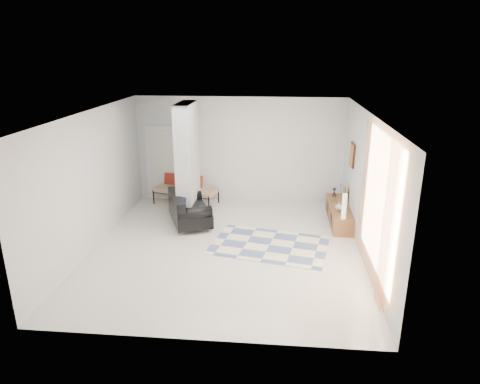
{
  "coord_description": "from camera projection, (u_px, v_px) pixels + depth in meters",
  "views": [
    {
      "loc": [
        1.04,
        -8.04,
        3.95
      ],
      "look_at": [
        0.24,
        0.6,
        1.04
      ],
      "focal_mm": 32.0,
      "sensor_mm": 36.0,
      "label": 1
    }
  ],
  "objects": [
    {
      "name": "bronze_figurine",
      "position": [
        334.0,
        192.0,
        10.81
      ],
      "size": [
        0.12,
        0.12,
        0.23
      ],
      "primitive_type": null,
      "rotation": [
        0.0,
        0.0,
        -0.04
      ],
      "color": "black",
      "rests_on": "media_console"
    },
    {
      "name": "daybed",
      "position": [
        185.0,
        188.0,
        11.42
      ],
      "size": [
        1.75,
        1.07,
        0.77
      ],
      "rotation": [
        0.0,
        0.0,
        -0.25
      ],
      "color": "black",
      "rests_on": "floor"
    },
    {
      "name": "wall_left",
      "position": [
        92.0,
        180.0,
        8.73
      ],
      "size": [
        0.0,
        6.0,
        6.0
      ],
      "primitive_type": "plane",
      "rotation": [
        1.57,
        0.0,
        1.57
      ],
      "color": "silver",
      "rests_on": "ground"
    },
    {
      "name": "curtain",
      "position": [
        375.0,
        206.0,
        7.16
      ],
      "size": [
        0.0,
        2.55,
        2.55
      ],
      "primitive_type": "plane",
      "rotation": [
        1.57,
        0.0,
        1.57
      ],
      "color": "#FF8D43",
      "rests_on": "wall_right"
    },
    {
      "name": "cylinder_lamp",
      "position": [
        344.0,
        206.0,
        9.34
      ],
      "size": [
        0.1,
        0.1,
        0.57
      ],
      "primitive_type": "cylinder",
      "color": "white",
      "rests_on": "media_console"
    },
    {
      "name": "area_rug",
      "position": [
        269.0,
        245.0,
        9.05
      ],
      "size": [
        2.66,
        2.04,
        0.01
      ],
      "primitive_type": "cube",
      "rotation": [
        0.0,
        0.0,
        -0.2
      ],
      "color": "beige",
      "rests_on": "floor"
    },
    {
      "name": "wall_back",
      "position": [
        239.0,
        150.0,
        11.33
      ],
      "size": [
        6.0,
        0.0,
        6.0
      ],
      "primitive_type": "plane",
      "rotation": [
        1.57,
        0.0,
        0.0
      ],
      "color": "silver",
      "rests_on": "ground"
    },
    {
      "name": "wall_front",
      "position": [
        197.0,
        252.0,
        5.66
      ],
      "size": [
        6.0,
        0.0,
        6.0
      ],
      "primitive_type": "plane",
      "rotation": [
        -1.57,
        0.0,
        0.0
      ],
      "color": "silver",
      "rests_on": "ground"
    },
    {
      "name": "wall_right",
      "position": [
        367.0,
        188.0,
        8.25
      ],
      "size": [
        0.0,
        6.0,
        6.0
      ],
      "primitive_type": "plane",
      "rotation": [
        1.57,
        0.0,
        -1.57
      ],
      "color": "silver",
      "rests_on": "ground"
    },
    {
      "name": "floor",
      "position": [
        226.0,
        248.0,
        8.94
      ],
      "size": [
        6.0,
        6.0,
        0.0
      ],
      "primitive_type": "plane",
      "color": "silver",
      "rests_on": "ground"
    },
    {
      "name": "vase",
      "position": [
        339.0,
        206.0,
        9.88
      ],
      "size": [
        0.2,
        0.2,
        0.19
      ],
      "primitive_type": "imported",
      "rotation": [
        0.0,
        0.0,
        0.12
      ],
      "color": "silver",
      "rests_on": "media_console"
    },
    {
      "name": "partition_column",
      "position": [
        188.0,
        163.0,
        10.1
      ],
      "size": [
        0.35,
        1.2,
        2.8
      ],
      "primitive_type": "cube",
      "color": "#AAB0B1",
      "rests_on": "floor"
    },
    {
      "name": "loveseat",
      "position": [
        188.0,
        210.0,
        10.02
      ],
      "size": [
        1.27,
        1.58,
        0.76
      ],
      "rotation": [
        0.0,
        0.0,
        0.39
      ],
      "color": "silver",
      "rests_on": "floor"
    },
    {
      "name": "hallway_door",
      "position": [
        162.0,
        163.0,
        11.59
      ],
      "size": [
        0.85,
        0.06,
        2.04
      ],
      "primitive_type": "cube",
      "color": "white",
      "rests_on": "floor"
    },
    {
      "name": "ceiling",
      "position": [
        225.0,
        113.0,
        8.05
      ],
      "size": [
        6.0,
        6.0,
        0.0
      ],
      "primitive_type": "plane",
      "rotation": [
        3.14,
        0.0,
        0.0
      ],
      "color": "white",
      "rests_on": "wall_back"
    },
    {
      "name": "wall_art",
      "position": [
        352.0,
        155.0,
        9.78
      ],
      "size": [
        0.04,
        0.45,
        0.55
      ],
      "primitive_type": "cube",
      "color": "black",
      "rests_on": "wall_right"
    },
    {
      "name": "media_console",
      "position": [
        339.0,
        213.0,
        10.26
      ],
      "size": [
        0.45,
        1.88,
        0.8
      ],
      "color": "brown",
      "rests_on": "floor"
    }
  ]
}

